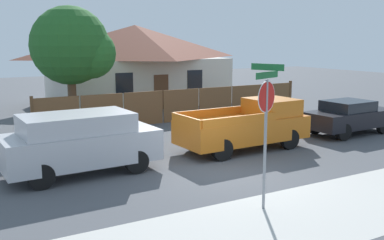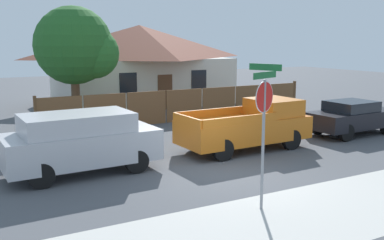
% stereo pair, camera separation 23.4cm
% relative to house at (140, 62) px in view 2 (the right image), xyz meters
% --- Properties ---
extents(ground_plane, '(80.00, 80.00, 0.00)m').
position_rel_house_xyz_m(ground_plane, '(-3.86, -15.96, -2.53)').
color(ground_plane, '#4C4F54').
extents(sidewalk_strip, '(36.00, 3.20, 0.01)m').
position_rel_house_xyz_m(sidewalk_strip, '(-3.86, -19.56, -2.52)').
color(sidewalk_strip, beige).
rests_on(sidewalk_strip, ground).
extents(wooden_fence, '(14.17, 0.12, 1.67)m').
position_rel_house_xyz_m(wooden_fence, '(-0.78, -7.52, -1.74)').
color(wooden_fence, brown).
rests_on(wooden_fence, ground).
extents(house, '(10.68, 7.93, 4.87)m').
position_rel_house_xyz_m(house, '(0.00, 0.00, 0.00)').
color(house, beige).
rests_on(house, ground).
extents(oak_tree, '(3.82, 3.64, 5.52)m').
position_rel_house_xyz_m(oak_tree, '(-5.45, -5.75, 1.08)').
color(oak_tree, brown).
rests_on(oak_tree, ground).
extents(red_suv, '(4.58, 2.10, 1.83)m').
position_rel_house_xyz_m(red_suv, '(-7.59, -13.78, -1.54)').
color(red_suv, '#B7B7BC').
rests_on(red_suv, ground).
extents(orange_pickup, '(4.95, 2.07, 1.79)m').
position_rel_house_xyz_m(orange_pickup, '(-1.43, -13.77, -1.65)').
color(orange_pickup, orange).
rests_on(orange_pickup, ground).
extents(parked_sedan, '(4.14, 1.86, 1.44)m').
position_rel_house_xyz_m(parked_sedan, '(3.93, -13.78, -1.77)').
color(parked_sedan, black).
rests_on(parked_sedan, ground).
extents(stop_sign, '(0.88, 0.79, 3.43)m').
position_rel_house_xyz_m(stop_sign, '(-4.64, -18.73, -0.18)').
color(stop_sign, gray).
rests_on(stop_sign, ground).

